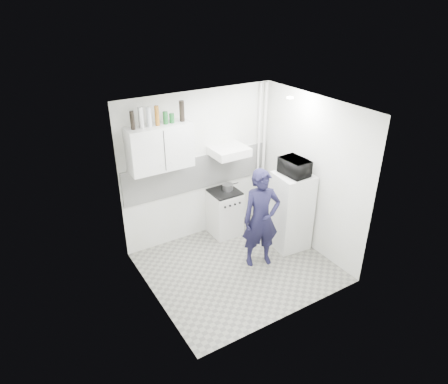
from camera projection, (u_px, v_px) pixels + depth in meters
floor at (238, 267)px, 6.43m from camera, size 2.80×2.80×0.00m
ceiling at (241, 108)px, 5.25m from camera, size 2.80×2.80×0.00m
wall_back at (199, 167)px, 6.79m from camera, size 2.80×0.00×2.80m
wall_left at (150, 221)px, 5.19m from camera, size 0.00×2.60×2.60m
wall_right at (311, 175)px, 6.49m from camera, size 0.00×2.60×2.60m
person at (261, 219)px, 6.19m from camera, size 0.69×0.55×1.63m
stove at (225, 213)px, 7.17m from camera, size 0.51×0.51×0.82m
fridge at (291, 211)px, 6.69m from camera, size 0.61×0.61×1.35m
stove_top at (225, 192)px, 6.98m from camera, size 0.49×0.49×0.03m
saucepan at (228, 187)px, 7.00m from camera, size 0.19×0.19×0.10m
microwave at (295, 167)px, 6.33m from camera, size 0.50×0.35×0.27m
bottle_a at (132, 120)px, 5.66m from camera, size 0.06×0.06×0.27m
bottle_b at (141, 118)px, 5.71m from camera, size 0.08×0.08×0.31m
bottle_c at (149, 117)px, 5.77m from camera, size 0.07×0.07×0.29m
bottle_d at (157, 116)px, 5.83m from camera, size 0.07×0.07×0.29m
canister_a at (165, 118)px, 5.92m from camera, size 0.07×0.07×0.19m
canister_b at (172, 118)px, 5.97m from camera, size 0.08×0.08×0.15m
bottle_e at (182, 111)px, 6.01m from camera, size 0.08×0.08×0.31m
upper_cabinet at (160, 147)px, 6.06m from camera, size 1.00×0.35×0.70m
range_hood at (229, 151)px, 6.69m from camera, size 0.60×0.50×0.14m
backsplash at (200, 172)px, 6.82m from camera, size 2.74×0.03×0.60m
pipe_a at (264, 154)px, 7.33m from camera, size 0.05×0.05×2.60m
pipe_b at (258, 155)px, 7.28m from camera, size 0.04×0.04×2.60m
ceiling_spot_fixture at (290, 98)px, 5.88m from camera, size 0.10×0.10×0.02m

